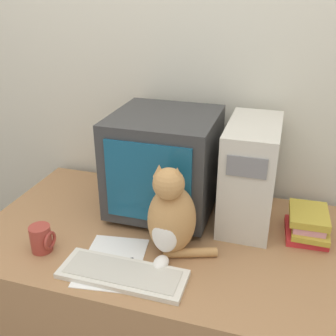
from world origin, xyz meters
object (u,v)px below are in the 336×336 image
object	(u,v)px
computer_tower	(250,173)
pen	(113,261)
crt_monitor	(164,163)
book_stack	(308,224)
cat	(171,217)
mug	(42,239)
keyboard	(123,274)

from	to	relation	value
computer_tower	pen	bearing A→B (deg)	-134.07
crt_monitor	book_stack	size ratio (longest dim) A/B	2.09
crt_monitor	pen	distance (m)	0.46
computer_tower	cat	world-z (taller)	computer_tower
book_stack	pen	size ratio (longest dim) A/B	1.51
crt_monitor	cat	size ratio (longest dim) A/B	1.21
computer_tower	mug	size ratio (longest dim) A/B	4.10
keyboard	pen	distance (m)	0.09
keyboard	mug	distance (m)	0.34
cat	book_stack	bearing A→B (deg)	31.07
pen	keyboard	bearing A→B (deg)	-43.81
book_stack	pen	distance (m)	0.76
cat	keyboard	bearing A→B (deg)	-118.96
keyboard	mug	world-z (taller)	mug
cat	pen	bearing A→B (deg)	-142.37
keyboard	book_stack	size ratio (longest dim) A/B	2.12
computer_tower	pen	world-z (taller)	computer_tower
computer_tower	book_stack	size ratio (longest dim) A/B	2.04
keyboard	book_stack	xyz separation A→B (m)	(0.59, 0.43, 0.04)
keyboard	cat	xyz separation A→B (m)	(0.12, 0.18, 0.14)
crt_monitor	mug	bearing A→B (deg)	-129.46
book_stack	mug	xyz separation A→B (m)	(-0.93, -0.38, 0.00)
cat	mug	world-z (taller)	cat
computer_tower	book_stack	distance (m)	0.29
keyboard	cat	distance (m)	0.26
crt_monitor	pen	bearing A→B (deg)	-99.41
pen	mug	xyz separation A→B (m)	(-0.27, -0.01, 0.05)
crt_monitor	book_stack	xyz separation A→B (m)	(0.59, -0.03, -0.17)
cat	pen	distance (m)	0.26
crt_monitor	keyboard	world-z (taller)	crt_monitor
book_stack	cat	bearing A→B (deg)	-152.41
book_stack	crt_monitor	bearing A→B (deg)	177.24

